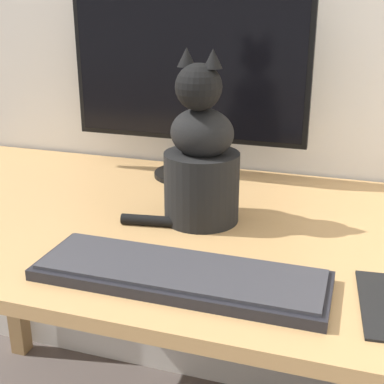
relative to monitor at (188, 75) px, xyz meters
The scene contains 4 objects.
desk 0.43m from the monitor, 76.64° to the right, with size 1.43×0.74×0.70m.
monitor is the anchor object (origin of this frame).
keyboard 0.58m from the monitor, 72.98° to the right, with size 0.46×0.15×0.02m.
cat 0.31m from the monitor, 66.53° to the right, with size 0.23×0.17×0.34m.
Camera 1 is at (0.34, -0.93, 1.12)m, focal length 50.00 mm.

